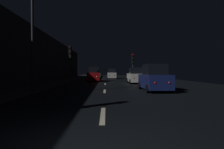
# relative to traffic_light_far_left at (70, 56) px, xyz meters

# --- Properties ---
(ground) EXTENTS (26.07, 84.00, 0.02)m
(ground) POSITION_rel_traffic_light_far_left_xyz_m (4.54, 4.80, -3.47)
(ground) COLOR black
(sidewalk_left) EXTENTS (4.40, 84.00, 0.15)m
(sidewalk_left) POSITION_rel_traffic_light_far_left_xyz_m (-2.30, 4.80, -3.39)
(sidewalk_left) COLOR #33302D
(sidewalk_left) RESTS_ON ground
(building_facade_left) EXTENTS (0.80, 63.00, 7.29)m
(building_facade_left) POSITION_rel_traffic_light_far_left_xyz_m (-4.90, 1.30, 0.18)
(building_facade_left) COLOR #2D2B28
(building_facade_left) RESTS_ON ground
(lane_centerline) EXTENTS (0.16, 23.64, 0.01)m
(lane_centerline) POSITION_rel_traffic_light_far_left_xyz_m (4.54, -6.00, -3.46)
(lane_centerline) COLOR beige
(lane_centerline) RESTS_ON ground
(traffic_light_far_left) EXTENTS (0.36, 0.48, 4.78)m
(traffic_light_far_left) POSITION_rel_traffic_light_far_left_xyz_m (0.00, 0.00, 0.00)
(traffic_light_far_left) COLOR #38383A
(traffic_light_far_left) RESTS_ON ground
(traffic_light_far_right) EXTENTS (0.38, 0.49, 4.54)m
(traffic_light_far_right) POSITION_rel_traffic_light_far_left_xyz_m (9.08, 6.06, -0.19)
(traffic_light_far_right) COLOR #38383A
(traffic_light_far_right) RESTS_ON ground
(streetlamp_overhead) EXTENTS (1.70, 0.44, 6.77)m
(streetlamp_overhead) POSITION_rel_traffic_light_far_left_xyz_m (0.28, -10.88, 1.07)
(streetlamp_overhead) COLOR #2D2D30
(streetlamp_overhead) RESTS_ON ground
(car_approaching_headlights) EXTENTS (1.95, 4.22, 2.12)m
(car_approaching_headlights) POSITION_rel_traffic_light_far_left_xyz_m (2.88, 3.29, -2.49)
(car_approaching_headlights) COLOR maroon
(car_approaching_headlights) RESTS_ON ground
(car_distant_taillights) EXTENTS (1.87, 4.04, 2.03)m
(car_distant_taillights) POSITION_rel_traffic_light_far_left_xyz_m (5.77, 12.17, -2.53)
(car_distant_taillights) COLOR silver
(car_distant_taillights) RESTS_ON ground
(car_parked_right_far) EXTENTS (1.79, 3.88, 1.95)m
(car_parked_right_far) POSITION_rel_traffic_light_far_left_xyz_m (8.28, -1.16, -2.57)
(car_parked_right_far) COLOR silver
(car_parked_right_far) RESTS_ON ground
(car_parked_right_near) EXTENTS (1.83, 3.97, 2.00)m
(car_parked_right_near) POSITION_rel_traffic_light_far_left_xyz_m (8.28, -9.56, -2.55)
(car_parked_right_near) COLOR #141E51
(car_parked_right_near) RESTS_ON ground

